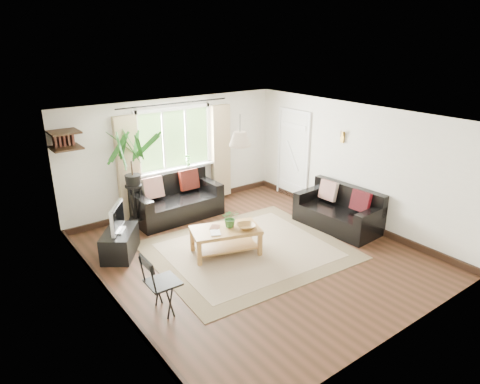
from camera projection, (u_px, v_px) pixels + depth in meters
floor at (254, 255)px, 7.48m from camera, size 5.50×5.50×0.00m
ceiling at (255, 118)px, 6.64m from camera, size 5.50×5.50×0.00m
wall_back at (175, 155)px, 9.13m from camera, size 5.00×0.02×2.40m
wall_front at (400, 255)px, 4.99m from camera, size 5.00×0.02×2.40m
wall_left at (107, 229)px, 5.67m from camera, size 0.02×5.50×2.40m
wall_right at (353, 164)px, 8.45m from camera, size 0.02×5.50×2.40m
rug at (248, 250)px, 7.61m from camera, size 3.45×3.01×0.02m
window at (175, 139)px, 8.98m from camera, size 2.50×0.16×2.16m
door at (293, 156)px, 9.79m from camera, size 0.06×0.96×2.06m
corner_shelf at (65, 140)px, 7.45m from camera, size 0.50×0.50×0.34m
pendant_lamp at (240, 135)px, 7.07m from camera, size 0.36×0.36×0.54m
wall_sconce at (342, 135)px, 8.45m from camera, size 0.12×0.12×0.28m
sofa_back at (176, 198)px, 8.86m from camera, size 1.82×0.93×0.85m
sofa_right at (338, 209)px, 8.40m from camera, size 1.70×0.93×0.78m
coffee_table at (226, 241)px, 7.44m from camera, size 1.31×0.97×0.48m
table_plant at (230, 218)px, 7.38m from camera, size 0.38×0.37×0.33m
bowl at (246, 226)px, 7.35m from camera, size 0.41×0.41×0.08m
book_a at (210, 233)px, 7.17m from camera, size 0.25×0.28×0.02m
book_b at (210, 227)px, 7.40m from camera, size 0.25×0.25×0.02m
tv_stand at (120, 243)px, 7.39m from camera, size 0.90×0.98×0.46m
tv at (117, 217)px, 7.22m from camera, size 0.57×0.66×0.50m
palm_stand at (133, 182)px, 8.14m from camera, size 0.85×0.85×1.97m
folding_chair at (163, 283)px, 5.81m from camera, size 0.46×0.46×0.89m
sill_plant at (188, 160)px, 9.23m from camera, size 0.14×0.10×0.27m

